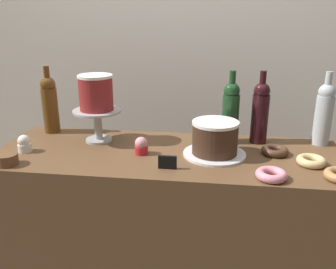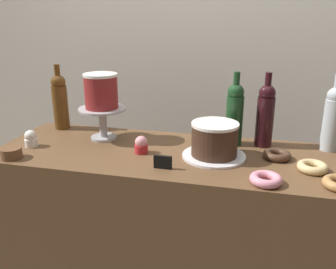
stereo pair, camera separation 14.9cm
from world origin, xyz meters
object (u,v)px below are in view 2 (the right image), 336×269
(cake_stand_pedestal, at_px, (103,118))
(cookie_stack, at_px, (11,153))
(donut_glazed, at_px, (312,167))
(cupcake_strawberry, at_px, (141,145))
(wine_bottle_green, at_px, (235,113))
(cupcake_vanilla, at_px, (31,139))
(wine_bottle_dark_red, at_px, (265,114))
(wine_bottle_clear, at_px, (333,118))
(chocolate_round_cake, at_px, (215,139))
(price_sign_chalkboard, at_px, (163,162))
(donut_pink, at_px, (266,179))
(donut_chocolate, at_px, (277,155))
(wine_bottle_amber, at_px, (60,101))
(white_layer_cake, at_px, (101,91))

(cake_stand_pedestal, distance_m, cookie_stack, 0.42)
(cake_stand_pedestal, bearing_deg, donut_glazed, -9.87)
(cupcake_strawberry, bearing_deg, wine_bottle_green, 28.53)
(cupcake_vanilla, xyz_separation_m, cookie_stack, (0.00, -0.14, -0.01))
(wine_bottle_green, height_order, cupcake_vanilla, wine_bottle_green)
(cupcake_strawberry, xyz_separation_m, donut_glazed, (0.68, -0.03, -0.02))
(wine_bottle_dark_red, bearing_deg, wine_bottle_clear, 2.70)
(wine_bottle_green, xyz_separation_m, cupcake_vanilla, (-0.87, -0.24, -0.11))
(chocolate_round_cake, relative_size, price_sign_chalkboard, 2.72)
(donut_pink, bearing_deg, cake_stand_pedestal, 157.34)
(donut_pink, distance_m, cookie_stack, 1.00)
(cupcake_strawberry, height_order, donut_chocolate, cupcake_strawberry)
(donut_chocolate, distance_m, price_sign_chalkboard, 0.47)
(chocolate_round_cake, relative_size, donut_glazed, 1.70)
(donut_chocolate, xyz_separation_m, cookie_stack, (-1.05, -0.25, 0.01))
(cake_stand_pedestal, bearing_deg, donut_pink, -22.66)
(wine_bottle_dark_red, bearing_deg, wine_bottle_amber, 178.77)
(donut_glazed, bearing_deg, donut_pink, -139.03)
(chocolate_round_cake, xyz_separation_m, cookie_stack, (-0.80, -0.21, -0.06))
(donut_chocolate, bearing_deg, white_layer_cake, 175.37)
(cupcake_strawberry, height_order, cookie_stack, cupcake_strawberry)
(donut_glazed, bearing_deg, wine_bottle_clear, 68.83)
(donut_glazed, bearing_deg, price_sign_chalkboard, -168.75)
(donut_chocolate, distance_m, cookie_stack, 1.08)
(cupcake_strawberry, xyz_separation_m, cupcake_vanilla, (-0.50, -0.04, 0.00))
(wine_bottle_amber, relative_size, cupcake_vanilla, 4.38)
(chocolate_round_cake, bearing_deg, cookie_stack, -165.57)
(wine_bottle_green, xyz_separation_m, donut_pink, (0.14, -0.38, -0.13))
(white_layer_cake, bearing_deg, wine_bottle_clear, 5.40)
(chocolate_round_cake, distance_m, wine_bottle_clear, 0.52)
(price_sign_chalkboard, bearing_deg, cupcake_strawberry, 133.50)
(wine_bottle_dark_red, distance_m, cupcake_strawberry, 0.55)
(wine_bottle_green, bearing_deg, cupcake_vanilla, -164.50)
(cookie_stack, bearing_deg, chocolate_round_cake, 14.43)
(white_layer_cake, bearing_deg, cupcake_vanilla, -147.78)
(donut_pink, bearing_deg, cupcake_strawberry, 160.97)
(chocolate_round_cake, height_order, wine_bottle_amber, wine_bottle_amber)
(chocolate_round_cake, relative_size, cupcake_strawberry, 2.56)
(donut_pink, relative_size, donut_glazed, 1.00)
(wine_bottle_dark_red, bearing_deg, donut_chocolate, -69.42)
(wine_bottle_clear, xyz_separation_m, cupcake_vanilla, (-1.27, -0.27, -0.11))
(cupcake_vanilla, bearing_deg, wine_bottle_dark_red, 14.20)
(white_layer_cake, xyz_separation_m, donut_glazed, (0.90, -0.16, -0.21))
(chocolate_round_cake, distance_m, wine_bottle_dark_red, 0.28)
(wine_bottle_clear, bearing_deg, donut_glazed, -111.17)
(wine_bottle_green, distance_m, cupcake_vanilla, 0.90)
(cake_stand_pedestal, bearing_deg, chocolate_round_cake, -11.25)
(price_sign_chalkboard, bearing_deg, wine_bottle_amber, 149.46)
(white_layer_cake, height_order, cupcake_strawberry, white_layer_cake)
(cookie_stack, bearing_deg, white_layer_cake, 49.17)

